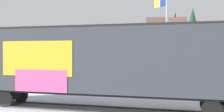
# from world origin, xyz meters

# --- Properties ---
(ground_plane) EXTENTS (260.00, 260.00, 0.00)m
(ground_plane) POSITION_xyz_m (0.00, 0.00, 0.00)
(ground_plane) COLOR silver
(track) EXTENTS (60.01, 2.90, 0.08)m
(track) POSITION_xyz_m (-3.52, 0.03, 0.04)
(track) COLOR #4C4742
(track) RESTS_ON ground_plane
(freight_car) EXTENTS (17.58, 3.06, 4.45)m
(freight_car) POSITION_xyz_m (-1.12, -0.00, 2.55)
(freight_car) COLOR #33383D
(freight_car) RESTS_ON ground_plane
(flagpole) EXTENTS (1.28, 0.89, 8.24)m
(flagpole) POSITION_xyz_m (1.21, 11.77, 5.24)
(flagpole) COLOR silver
(flagpole) RESTS_ON ground_plane
(hillside) EXTENTS (149.58, 37.89, 13.44)m
(hillside) POSITION_xyz_m (0.01, 64.91, 4.26)
(hillside) COLOR silver
(hillside) RESTS_ON ground_plane
(parked_car_blue) EXTENTS (4.46, 2.11, 1.79)m
(parked_car_blue) POSITION_xyz_m (-3.30, 6.66, 0.89)
(parked_car_blue) COLOR navy
(parked_car_blue) RESTS_ON ground_plane
(parked_car_tan) EXTENTS (4.61, 2.18, 1.74)m
(parked_car_tan) POSITION_xyz_m (2.61, 6.12, 0.88)
(parked_car_tan) COLOR #9E8966
(parked_car_tan) RESTS_ON ground_plane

